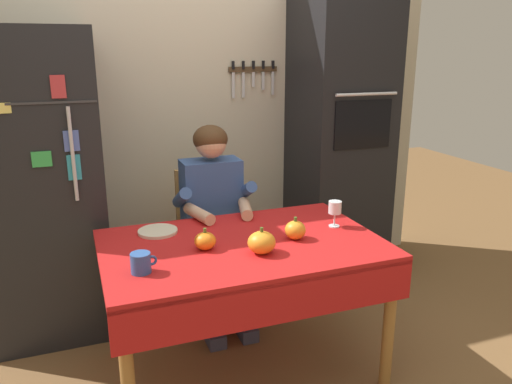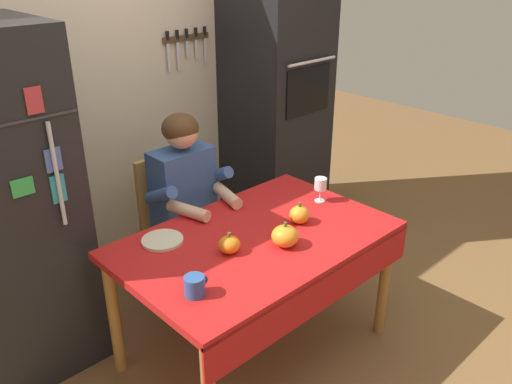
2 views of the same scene
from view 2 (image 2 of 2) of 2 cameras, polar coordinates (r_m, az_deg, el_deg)
The scene contains 12 objects.
ground_plane at distance 3.08m, azimuth 1.34°, elevation -17.50°, with size 10.00×10.00×0.00m, color brown.
back_wall_assembly at distance 3.47m, azimuth -14.01°, elevation 11.32°, with size 3.70×0.13×2.60m.
wall_oven at distance 3.86m, azimuth 2.15°, elevation 9.55°, with size 0.60×0.64×2.10m.
dining_table at distance 2.73m, azimuth 0.34°, elevation -6.51°, with size 1.40×0.90×0.74m.
chair_behind_person at distance 3.35m, azimuth -8.86°, elevation -3.24°, with size 0.40×0.40×0.93m.
seated_person at distance 3.11m, azimuth -7.11°, elevation -0.80°, with size 0.47×0.55×1.25m.
coffee_mug at distance 2.27m, azimuth -6.65°, elevation -10.07°, with size 0.12×0.09×0.09m.
wine_glass at distance 3.04m, azimuth 7.01°, elevation 0.77°, with size 0.07×0.07×0.15m.
pumpkin_large at distance 2.60m, azimuth 3.17°, elevation -4.78°, with size 0.14×0.14×0.13m.
pumpkin_medium at distance 2.55m, azimuth -2.90°, elevation -5.70°, with size 0.11×0.11×0.11m.
pumpkin_small at distance 2.81m, azimuth 4.73°, elevation -2.45°, with size 0.11×0.11×0.12m.
serving_tray at distance 2.69m, azimuth -10.11°, elevation -5.17°, with size 0.21×0.21×0.02m, color beige.
Camera 2 is at (-1.61, -1.60, 2.09)m, focal length 36.91 mm.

